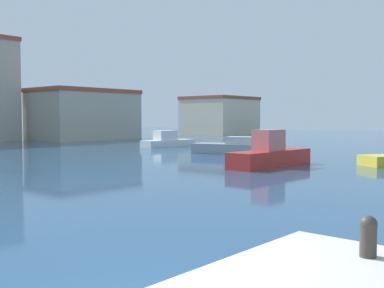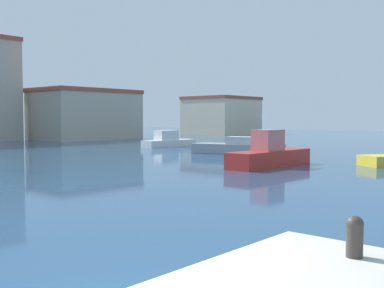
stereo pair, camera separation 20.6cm
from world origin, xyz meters
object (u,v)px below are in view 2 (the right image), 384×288
(motorboat_white_far_left, at_px, (168,141))
(motorboat_grey_inner_mooring, at_px, (239,148))
(mooring_bollard, at_px, (355,235))
(motorboat_red_outer_mooring, at_px, (269,155))

(motorboat_white_far_left, bearing_deg, motorboat_grey_inner_mooring, -106.57)
(mooring_bollard, bearing_deg, motorboat_white_far_left, 47.49)
(motorboat_grey_inner_mooring, distance_m, motorboat_white_far_left, 10.78)
(mooring_bollard, relative_size, motorboat_grey_inner_mooring, 0.07)
(motorboat_red_outer_mooring, bearing_deg, motorboat_grey_inner_mooring, 45.85)
(mooring_bollard, height_order, motorboat_grey_inner_mooring, mooring_bollard)
(motorboat_grey_inner_mooring, bearing_deg, motorboat_red_outer_mooring, -134.15)
(mooring_bollard, distance_m, motorboat_grey_inner_mooring, 29.65)
(mooring_bollard, xyz_separation_m, motorboat_red_outer_mooring, (16.75, 11.70, -0.59))
(mooring_bollard, bearing_deg, motorboat_red_outer_mooring, 34.92)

